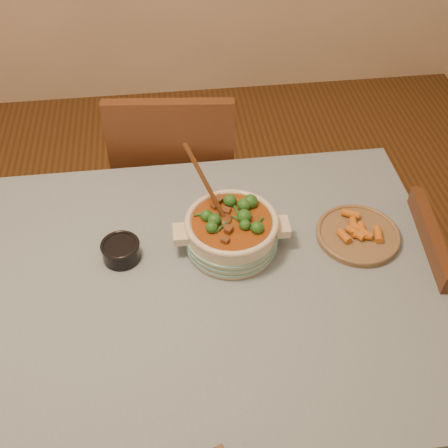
# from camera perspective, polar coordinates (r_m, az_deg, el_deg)

# --- Properties ---
(floor) EXTENTS (4.50, 4.50, 0.00)m
(floor) POSITION_cam_1_polar(r_m,az_deg,el_deg) (2.24, -5.08, -18.48)
(floor) COLOR #4D2D16
(floor) RESTS_ON ground
(dining_table) EXTENTS (1.68, 1.08, 0.76)m
(dining_table) POSITION_cam_1_polar(r_m,az_deg,el_deg) (1.68, -6.52, -8.22)
(dining_table) COLOR brown
(dining_table) RESTS_ON floor
(stew_casserole) EXTENTS (0.34, 0.28, 0.32)m
(stew_casserole) POSITION_cam_1_polar(r_m,az_deg,el_deg) (1.64, 0.75, -0.62)
(stew_casserole) COLOR beige
(stew_casserole) RESTS_ON dining_table
(condiment_bowl) EXTENTS (0.13, 0.13, 0.06)m
(condiment_bowl) POSITION_cam_1_polar(r_m,az_deg,el_deg) (1.66, -10.44, -2.59)
(condiment_bowl) COLOR black
(condiment_bowl) RESTS_ON dining_table
(fried_plate) EXTENTS (0.32, 0.32, 0.04)m
(fried_plate) POSITION_cam_1_polar(r_m,az_deg,el_deg) (1.75, 13.46, -0.95)
(fried_plate) COLOR #816447
(fried_plate) RESTS_ON dining_table
(chair_far) EXTENTS (0.49, 0.49, 0.97)m
(chair_far) POSITION_cam_1_polar(r_m,az_deg,el_deg) (2.27, -4.88, 4.95)
(chair_far) COLOR #562C1A
(chair_far) RESTS_ON floor
(chair_right) EXTENTS (0.42, 0.42, 0.82)m
(chair_right) POSITION_cam_1_polar(r_m,az_deg,el_deg) (2.05, 20.64, -7.49)
(chair_right) COLOR #562C1A
(chair_right) RESTS_ON floor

